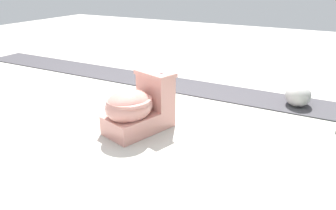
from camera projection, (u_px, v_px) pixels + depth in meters
ground_plane at (126, 128)px, 3.01m from camera, size 14.00×14.00×0.00m
gravel_strip at (226, 93)px, 3.88m from camera, size 0.56×8.00×0.01m
toilet at (138, 108)px, 2.89m from camera, size 0.71×0.54×0.52m
boulder_near at (298, 95)px, 3.48m from camera, size 0.38×0.33×0.24m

